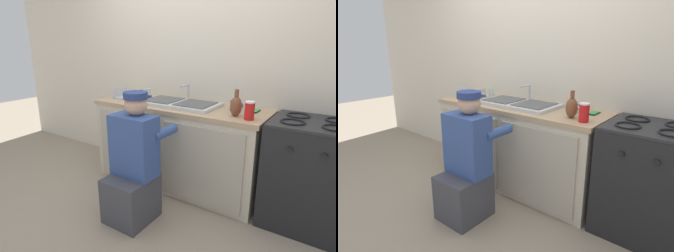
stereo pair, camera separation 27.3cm
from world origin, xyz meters
The scene contains 13 objects.
ground_plane centered at (0.00, 0.00, 0.00)m, with size 12.00×12.00×0.00m, color gray.
back_wall centered at (0.00, 0.65, 1.25)m, with size 6.00×0.10×2.50m, color beige.
counter_cabinet centered at (0.00, 0.29, 0.42)m, with size 1.76×0.62×0.84m.
countertop centered at (0.00, 0.30, 0.86)m, with size 1.80×0.62×0.04m, color tan.
sink_double_basin centered at (0.00, 0.30, 0.90)m, with size 0.80×0.44×0.19m.
stove_range centered at (1.25, 0.30, 0.45)m, with size 0.65×0.62×0.91m.
plumber_person centered at (0.01, -0.44, 0.46)m, with size 0.42×0.61×1.10m.
dish_rack_tray centered at (-0.64, 0.26, 0.90)m, with size 0.28×0.22×0.11m.
vase_decorative centered at (0.64, 0.18, 0.97)m, with size 0.10×0.10×0.23m.
coffee_mug centered at (0.56, 0.38, 0.92)m, with size 0.13×0.08×0.09m.
cell_phone centered at (0.73, 0.43, 0.88)m, with size 0.07×0.14×0.01m.
water_glass centered at (-0.51, 0.46, 0.93)m, with size 0.06×0.06×0.10m.
soda_cup_red centered at (0.77, 0.13, 0.95)m, with size 0.08×0.08×0.15m.
Camera 1 is at (1.45, -2.08, 1.48)m, focal length 30.00 mm.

